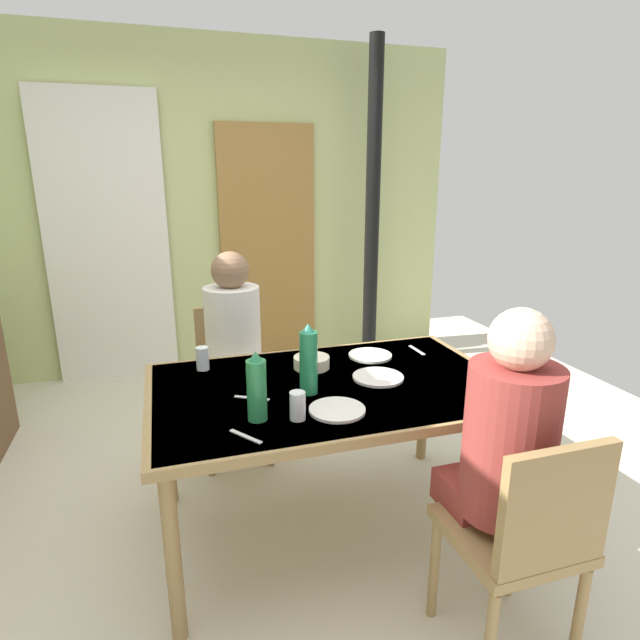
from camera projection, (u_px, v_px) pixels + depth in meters
The scene contains 22 objects.
ground_plane at pixel (266, 519), 2.49m from camera, with size 5.88×5.88×0.00m, color beige.
wall_back at pixel (206, 210), 4.20m from camera, with size 4.19×0.10×2.64m, color #BFCB84.
door_wooden at pixel (268, 248), 4.36m from camera, with size 0.80×0.05×2.00m, color olive.
stove_pipe_column at pixel (372, 210), 4.26m from camera, with size 0.12×0.12×2.64m, color black.
curtain_panel at pixel (108, 241), 3.95m from camera, with size 0.90×0.03×2.22m, color white.
dining_table at pixel (330, 397), 2.26m from camera, with size 1.55×0.98×0.73m.
chair_near_diner at pixel (525, 536), 1.64m from camera, with size 0.40×0.40×0.87m.
chair_far_diner at pixel (232, 372), 2.99m from camera, with size 0.40×0.40×0.87m.
person_near_diner at pixel (507, 436), 1.69m from camera, with size 0.30×0.37×0.77m.
person_far_diner at pixel (233, 332), 2.78m from camera, with size 0.30×0.37×0.77m.
water_bottle_green_near at pixel (257, 388), 1.89m from camera, with size 0.07×0.07×0.27m.
water_bottle_green_far at pixel (309, 361), 2.12m from camera, with size 0.08×0.08×0.30m.
serving_bowl_center at pixel (312, 362), 2.42m from camera, with size 0.17×0.17×0.06m, color #EAE4C4.
dinner_plate_near_left at pixel (378, 377), 2.30m from camera, with size 0.23×0.23×0.01m, color white.
dinner_plate_near_right at pixel (370, 355), 2.58m from camera, with size 0.22×0.22×0.01m, color white.
dinner_plate_far_center at pixel (337, 410), 1.99m from camera, with size 0.22×0.22×0.01m, color white.
drinking_glass_by_near_diner at pixel (298, 406), 1.91m from camera, with size 0.06×0.06×0.11m, color silver.
drinking_glass_by_far_diner at pixel (202, 358), 2.39m from camera, with size 0.06×0.06×0.11m, color silver.
cutlery_knife_near at pixel (490, 405), 2.04m from camera, with size 0.15×0.02×0.00m, color silver.
cutlery_fork_near at pixel (417, 350), 2.66m from camera, with size 0.15×0.02×0.00m, color silver.
cutlery_knife_far at pixel (246, 436), 1.79m from camera, with size 0.15×0.02×0.00m, color silver.
cutlery_fork_far at pixel (252, 398), 2.10m from camera, with size 0.15×0.02×0.00m, color silver.
Camera 1 is at (-0.38, -2.11, 1.61)m, focal length 28.84 mm.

